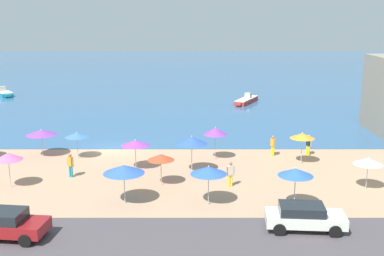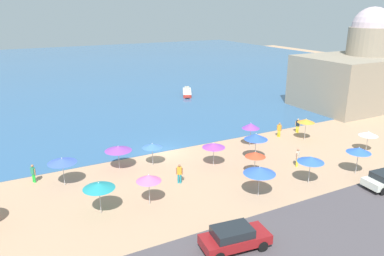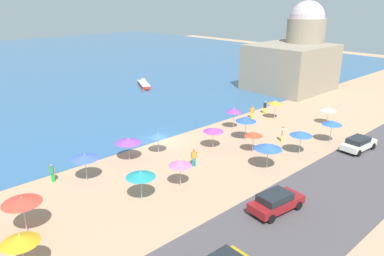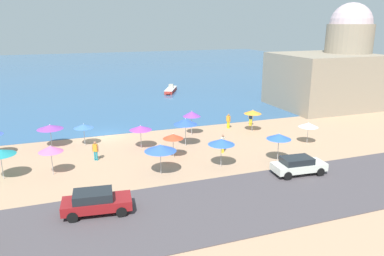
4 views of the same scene
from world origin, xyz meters
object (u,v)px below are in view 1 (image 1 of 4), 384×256
object	(u,v)px
bather_1	(308,144)
beach_umbrella_13	(192,140)
beach_umbrella_12	(161,157)
beach_umbrella_2	(208,170)
beach_umbrella_0	(41,132)
parked_car_0	(4,223)
beach_umbrella_9	(8,157)
beach_umbrella_1	(77,135)
beach_umbrella_3	(215,131)
bather_3	(230,173)
skiff_nearshore	(3,93)
bather_0	(273,145)
beach_umbrella_15	(368,161)
skiff_offshore	(246,100)
parked_car_1	(304,216)
beach_umbrella_5	(296,172)
beach_umbrella_10	(135,143)
bather_2	(70,164)
beach_umbrella_6	(302,136)
beach_umbrella_14	(124,169)

from	to	relation	value
bather_1	beach_umbrella_13	bearing A→B (deg)	-154.89
beach_umbrella_12	beach_umbrella_2	bearing A→B (deg)	-48.03
beach_umbrella_0	beach_umbrella_2	distance (m)	16.23
bather_1	parked_car_0	xyz separation A→B (m)	(-18.59, -14.71, -0.11)
beach_umbrella_9	beach_umbrella_12	bearing A→B (deg)	2.47
beach_umbrella_0	beach_umbrella_1	bearing A→B (deg)	-12.02
beach_umbrella_3	bather_3	world-z (taller)	beach_umbrella_3
beach_umbrella_12	bather_1	bearing A→B (deg)	31.61
beach_umbrella_12	parked_car_0	bearing A→B (deg)	-133.29
beach_umbrella_1	skiff_nearshore	size ratio (longest dim) A/B	0.43
bather_0	parked_car_0	bearing A→B (deg)	-137.30
beach_umbrella_1	beach_umbrella_2	size ratio (longest dim) A/B	0.89
beach_umbrella_13	beach_umbrella_15	world-z (taller)	beach_umbrella_13
beach_umbrella_0	beach_umbrella_13	xyz separation A→B (m)	(11.82, -4.09, 0.43)
bather_3	skiff_offshore	xyz separation A→B (m)	(4.40, 30.33, -0.56)
skiff_nearshore	skiff_offshore	world-z (taller)	skiff_offshore
parked_car_1	beach_umbrella_12	bearing A→B (deg)	138.75
beach_umbrella_5	beach_umbrella_10	xyz separation A→B (m)	(-9.98, 7.24, -0.22)
bather_0	bather_1	xyz separation A→B (m)	(2.85, 0.18, 0.01)
beach_umbrella_1	beach_umbrella_3	world-z (taller)	beach_umbrella_3
beach_umbrella_15	skiff_nearshore	world-z (taller)	beach_umbrella_15
beach_umbrella_3	beach_umbrella_13	distance (m)	3.70
beach_umbrella_0	bather_2	size ratio (longest dim) A/B	1.42
beach_umbrella_0	bather_1	size ratio (longest dim) A/B	1.43
bather_0	beach_umbrella_2	bearing A→B (deg)	-118.38
beach_umbrella_2	bather_0	bearing A→B (deg)	61.62
skiff_nearshore	skiff_offshore	distance (m)	33.58
beach_umbrella_15	parked_car_1	size ratio (longest dim) A/B	0.51
beach_umbrella_5	beach_umbrella_15	bearing A→B (deg)	30.63
beach_umbrella_1	beach_umbrella_10	world-z (taller)	beach_umbrella_10
beach_umbrella_2	beach_umbrella_5	xyz separation A→B (m)	(4.95, -0.54, 0.07)
beach_umbrella_6	beach_umbrella_14	size ratio (longest dim) A/B	0.99
bather_0	parked_car_1	world-z (taller)	bather_0
bather_0	bather_1	size ratio (longest dim) A/B	0.99
beach_umbrella_12	parked_car_0	distance (m)	10.73
beach_umbrella_13	beach_umbrella_15	distance (m)	11.70
beach_umbrella_3	bather_3	distance (m)	6.31
beach_umbrella_13	bather_0	world-z (taller)	beach_umbrella_13
beach_umbrella_6	bather_3	xyz separation A→B (m)	(-5.72, -5.01, -1.20)
beach_umbrella_9	beach_umbrella_13	distance (m)	12.14
beach_umbrella_13	bather_0	bearing A→B (deg)	32.97
beach_umbrella_15	beach_umbrella_0	bearing A→B (deg)	162.17
beach_umbrella_1	bather_3	distance (m)	13.07
bather_0	beach_umbrella_13	bearing A→B (deg)	-147.03
beach_umbrella_0	beach_umbrella_15	distance (m)	24.18
beach_umbrella_14	skiff_nearshore	distance (m)	45.01
beach_umbrella_14	bather_0	world-z (taller)	beach_umbrella_14
beach_umbrella_3	beach_umbrella_13	bearing A→B (deg)	-119.13
beach_umbrella_5	beach_umbrella_12	bearing A→B (deg)	154.09
beach_umbrella_6	beach_umbrella_10	size ratio (longest dim) A/B	1.08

